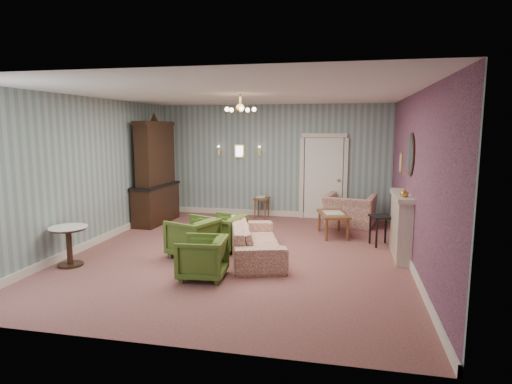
% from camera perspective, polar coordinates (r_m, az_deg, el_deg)
% --- Properties ---
extents(floor, '(7.00, 7.00, 0.00)m').
position_cam_1_polar(floor, '(8.09, -2.00, -8.10)').
color(floor, '#8E5852').
rests_on(floor, ground).
extents(ceiling, '(7.00, 7.00, 0.00)m').
position_cam_1_polar(ceiling, '(7.77, -2.11, 12.85)').
color(ceiling, white).
rests_on(ceiling, ground).
extents(wall_back, '(6.00, 0.00, 6.00)m').
position_cam_1_polar(wall_back, '(11.21, 2.31, 4.12)').
color(wall_back, gray).
rests_on(wall_back, ground).
extents(wall_front, '(6.00, 0.00, 6.00)m').
position_cam_1_polar(wall_front, '(4.52, -12.92, -2.75)').
color(wall_front, gray).
rests_on(wall_front, ground).
extents(wall_left, '(0.00, 7.00, 7.00)m').
position_cam_1_polar(wall_left, '(9.01, -20.92, 2.47)').
color(wall_left, gray).
rests_on(wall_left, ground).
extents(wall_right, '(0.00, 7.00, 7.00)m').
position_cam_1_polar(wall_right, '(7.64, 20.33, 1.50)').
color(wall_right, gray).
rests_on(wall_right, ground).
extents(wall_right_floral, '(0.00, 7.00, 7.00)m').
position_cam_1_polar(wall_right_floral, '(7.64, 20.22, 1.51)').
color(wall_right_floral, '#B55A6B').
rests_on(wall_right_floral, ground).
extents(door, '(1.12, 0.12, 2.16)m').
position_cam_1_polar(door, '(11.06, 8.92, 2.03)').
color(door, white).
rests_on(door, floor).
extents(olive_chair_a, '(0.71, 0.75, 0.72)m').
position_cam_1_polar(olive_chair_a, '(6.76, -7.14, -8.35)').
color(olive_chair_a, '#4B6724').
rests_on(olive_chair_a, floor).
extents(olive_chair_b, '(0.93, 0.96, 0.78)m').
position_cam_1_polar(olive_chair_b, '(7.88, -8.36, -5.70)').
color(olive_chair_b, '#4B6724').
rests_on(olive_chair_b, floor).
extents(olive_chair_c, '(0.81, 0.85, 0.73)m').
position_cam_1_polar(olive_chair_c, '(8.29, -4.38, -5.09)').
color(olive_chair_c, '#4B6724').
rests_on(olive_chair_c, floor).
extents(sofa_chintz, '(1.24, 2.24, 0.84)m').
position_cam_1_polar(sofa_chintz, '(7.74, -0.02, -5.62)').
color(sofa_chintz, '#A04540').
rests_on(sofa_chintz, floor).
extents(wingback_chair, '(1.26, 0.94, 1.00)m').
position_cam_1_polar(wingback_chair, '(10.40, 12.34, -1.71)').
color(wingback_chair, '#A04540').
rests_on(wingback_chair, floor).
extents(dresser, '(0.63, 1.60, 2.61)m').
position_cam_1_polar(dresser, '(10.66, -13.23, 2.88)').
color(dresser, black).
rests_on(dresser, floor).
extents(fireplace, '(0.30, 1.40, 1.16)m').
position_cam_1_polar(fireplace, '(8.16, 18.64, -4.20)').
color(fireplace, beige).
rests_on(fireplace, floor).
extents(mantel_vase, '(0.15, 0.15, 0.15)m').
position_cam_1_polar(mantel_vase, '(7.65, 19.06, -0.06)').
color(mantel_vase, gold).
rests_on(mantel_vase, fireplace).
extents(oval_mirror, '(0.04, 0.76, 0.84)m').
position_cam_1_polar(oval_mirror, '(8.00, 19.79, 4.70)').
color(oval_mirror, white).
rests_on(oval_mirror, wall_right).
extents(framed_print, '(0.04, 0.34, 0.42)m').
position_cam_1_polar(framed_print, '(9.35, 18.69, 3.71)').
color(framed_print, gold).
rests_on(framed_print, wall_right).
extents(coffee_table, '(0.77, 1.09, 0.51)m').
position_cam_1_polar(coffee_table, '(9.43, 10.17, -4.22)').
color(coffee_table, brown).
rests_on(coffee_table, floor).
extents(side_table_black, '(0.52, 0.52, 0.61)m').
position_cam_1_polar(side_table_black, '(8.84, 16.26, -4.94)').
color(side_table_black, black).
rests_on(side_table_black, floor).
extents(pedestal_table, '(0.73, 0.73, 0.68)m').
position_cam_1_polar(pedestal_table, '(7.94, -23.51, -6.60)').
color(pedestal_table, black).
rests_on(pedestal_table, floor).
extents(nesting_table, '(0.38, 0.47, 0.59)m').
position_cam_1_polar(nesting_table, '(11.06, 0.77, -1.99)').
color(nesting_table, brown).
rests_on(nesting_table, floor).
extents(gilt_mirror_back, '(0.28, 0.06, 0.36)m').
position_cam_1_polar(gilt_mirror_back, '(11.34, -2.22, 5.44)').
color(gilt_mirror_back, gold).
rests_on(gilt_mirror_back, wall_back).
extents(sconce_left, '(0.16, 0.12, 0.30)m').
position_cam_1_polar(sconce_left, '(11.47, -4.92, 5.45)').
color(sconce_left, gold).
rests_on(sconce_left, wall_back).
extents(sconce_right, '(0.16, 0.12, 0.30)m').
position_cam_1_polar(sconce_right, '(11.20, 0.50, 5.40)').
color(sconce_right, gold).
rests_on(sconce_right, wall_back).
extents(chandelier, '(0.56, 0.56, 0.36)m').
position_cam_1_polar(chandelier, '(7.75, -2.10, 10.86)').
color(chandelier, gold).
rests_on(chandelier, ceiling).
extents(burgundy_cushion, '(0.41, 0.28, 0.39)m').
position_cam_1_polar(burgundy_cushion, '(10.26, 12.06, -1.95)').
color(burgundy_cushion, maroon).
rests_on(burgundy_cushion, wingback_chair).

